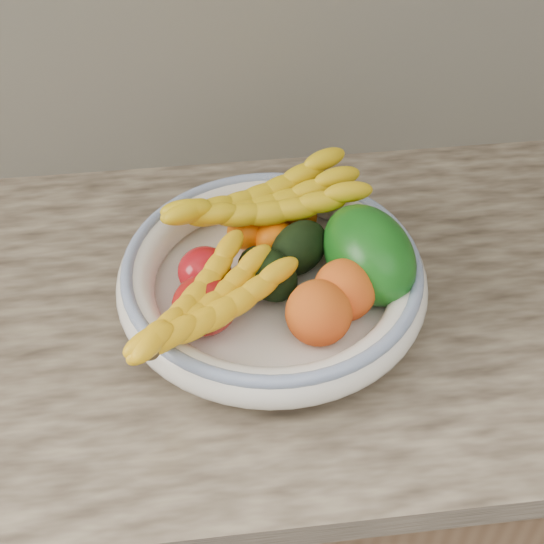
{
  "coord_description": "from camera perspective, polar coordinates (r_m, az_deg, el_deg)",
  "views": [
    {
      "loc": [
        -0.08,
        0.99,
        1.62
      ],
      "look_at": [
        0.0,
        1.66,
        0.96
      ],
      "focal_mm": 50.0,
      "sensor_mm": 36.0,
      "label": 1
    }
  ],
  "objects": [
    {
      "name": "tomato_left",
      "position": [
        0.95,
        -5.09,
        0.04
      ],
      "size": [
        0.07,
        0.07,
        0.06
      ],
      "primitive_type": "ellipsoid",
      "rotation": [
        0.0,
        0.0,
        0.09
      ],
      "color": "maroon",
      "rests_on": "fruit_bowl"
    },
    {
      "name": "peach_front",
      "position": [
        0.89,
        3.55,
        -3.09
      ],
      "size": [
        0.08,
        0.08,
        0.08
      ],
      "primitive_type": "ellipsoid",
      "rotation": [
        0.0,
        0.0,
        -0.04
      ],
      "color": "orange",
      "rests_on": "fruit_bowl"
    },
    {
      "name": "avocado_right",
      "position": [
        0.97,
        2.04,
        1.83
      ],
      "size": [
        0.11,
        0.11,
        0.06
      ],
      "primitive_type": "ellipsoid",
      "rotation": [
        0.0,
        0.0,
        -0.74
      ],
      "color": "black",
      "rests_on": "fruit_bowl"
    },
    {
      "name": "avocado_center",
      "position": [
        0.94,
        -0.35,
        -0.12
      ],
      "size": [
        0.1,
        0.11,
        0.06
      ],
      "primitive_type": "ellipsoid",
      "rotation": [
        0.0,
        0.0,
        0.59
      ],
      "color": "black",
      "rests_on": "fruit_bowl"
    },
    {
      "name": "fruit_bowl",
      "position": [
        0.95,
        0.0,
        -0.49
      ],
      "size": [
        0.39,
        0.39,
        0.08
      ],
      "color": "silver",
      "rests_on": "kitchen_counter"
    },
    {
      "name": "tomato_near_left",
      "position": [
        0.9,
        -5.11,
        -2.52
      ],
      "size": [
        0.08,
        0.08,
        0.07
      ],
      "primitive_type": "ellipsoid",
      "rotation": [
        0.0,
        0.0,
        -0.07
      ],
      "color": "#A3100F",
      "rests_on": "fruit_bowl"
    },
    {
      "name": "clementine_back_left",
      "position": [
        1.01,
        -1.99,
        3.04
      ],
      "size": [
        0.06,
        0.06,
        0.05
      ],
      "primitive_type": "ellipsoid",
      "rotation": [
        0.0,
        0.0,
        0.2
      ],
      "color": "orange",
      "rests_on": "fruit_bowl"
    },
    {
      "name": "banana_bunch_back",
      "position": [
        0.99,
        -0.65,
        4.88
      ],
      "size": [
        0.3,
        0.17,
        0.08
      ],
      "primitive_type": null,
      "rotation": [
        0.0,
        0.0,
        0.24
      ],
      "color": "yellow",
      "rests_on": "fruit_bowl"
    },
    {
      "name": "clementine_back_right",
      "position": [
        1.03,
        1.9,
        4.18
      ],
      "size": [
        0.06,
        0.06,
        0.05
      ],
      "primitive_type": "ellipsoid",
      "rotation": [
        0.0,
        0.0,
        0.18
      ],
      "color": "#DD5E04",
      "rests_on": "fruit_bowl"
    },
    {
      "name": "green_mango",
      "position": [
        0.95,
        7.28,
        1.31
      ],
      "size": [
        0.17,
        0.19,
        0.14
      ],
      "primitive_type": "ellipsoid",
      "rotation": [
        0.0,
        0.31,
        0.31
      ],
      "color": "#0E4E0F",
      "rests_on": "fruit_bowl"
    },
    {
      "name": "kitchen_counter",
      "position": [
        1.35,
        -0.13,
        -14.44
      ],
      "size": [
        2.44,
        0.66,
        1.4
      ],
      "color": "brown",
      "rests_on": "ground"
    },
    {
      "name": "banana_bunch_front",
      "position": [
        0.87,
        -5.01,
        -2.85
      ],
      "size": [
        0.25,
        0.26,
        0.07
      ],
      "primitive_type": null,
      "rotation": [
        0.0,
        0.0,
        0.82
      ],
      "color": "yellow",
      "rests_on": "fruit_bowl"
    },
    {
      "name": "peach_right",
      "position": [
        0.91,
        5.48,
        -1.36
      ],
      "size": [
        0.09,
        0.09,
        0.08
      ],
      "primitive_type": "ellipsoid",
      "rotation": [
        0.0,
        0.0,
        -0.27
      ],
      "color": "orange",
      "rests_on": "fruit_bowl"
    },
    {
      "name": "clementine_back_mid",
      "position": [
        1.0,
        0.25,
        2.53
      ],
      "size": [
        0.07,
        0.07,
        0.05
      ],
      "primitive_type": "ellipsoid",
      "rotation": [
        0.0,
        0.0,
        0.33
      ],
      "color": "#FF6D05",
      "rests_on": "fruit_bowl"
    }
  ]
}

